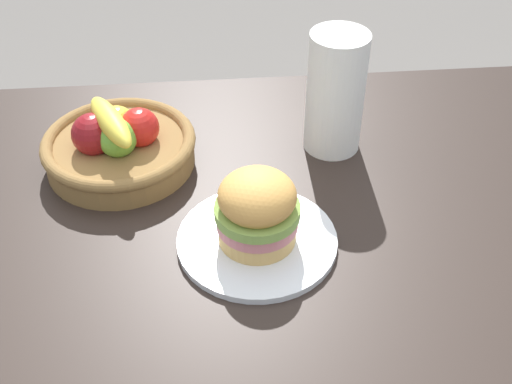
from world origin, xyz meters
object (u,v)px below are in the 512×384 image
Objects in this scene: fruit_basket at (119,144)px; paper_towel_roll at (335,93)px; sandwich at (257,209)px; plate at (257,241)px.

paper_towel_roll is at bearing 3.51° from fruit_basket.
fruit_basket is (-0.24, 0.24, -0.03)m from sandwich.
paper_towel_roll is (0.17, 0.26, 0.04)m from sandwich.
plate is 1.93× the size of sandwich.
fruit_basket is 1.21× the size of paper_towel_roll.
plate is 0.92× the size of fruit_basket.
plate is 0.07m from sandwich.
paper_towel_roll reaches higher than plate.
plate is at bearing 90.00° from sandwich.
fruit_basket is at bearing 135.07° from sandwich.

